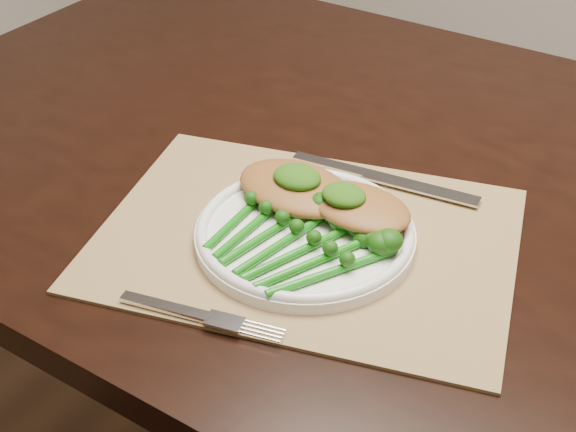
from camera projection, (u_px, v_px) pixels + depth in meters
The scene contains 10 objects.
dining_table at pixel (406, 393), 1.20m from camera, with size 1.61×0.92×0.75m.
placemat at pixel (306, 238), 0.89m from camera, with size 0.45×0.33×0.00m, color #997A4E.
dinner_plate at pixel (305, 232), 0.88m from camera, with size 0.24×0.24×0.02m.
knife at pixel (365, 174), 0.98m from camera, with size 0.24×0.05×0.01m.
fork at pixel (211, 318), 0.78m from camera, with size 0.17×0.05×0.01m.
chicken_fillet_left at pixel (296, 188), 0.92m from camera, with size 0.14×0.10×0.03m, color #98612C.
chicken_fillet_right at pixel (360, 207), 0.88m from camera, with size 0.12×0.08×0.02m, color #98612C.
pesto_dollop_left at pixel (297, 177), 0.90m from camera, with size 0.06×0.05×0.02m, color #1A460A.
pesto_dollop_right at pixel (344, 195), 0.87m from camera, with size 0.05×0.04×0.02m, color #1A460A.
broccolini_bundle at pixel (283, 242), 0.85m from camera, with size 0.20×0.21×0.04m.
Camera 1 is at (0.30, -0.83, 1.30)m, focal length 50.00 mm.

